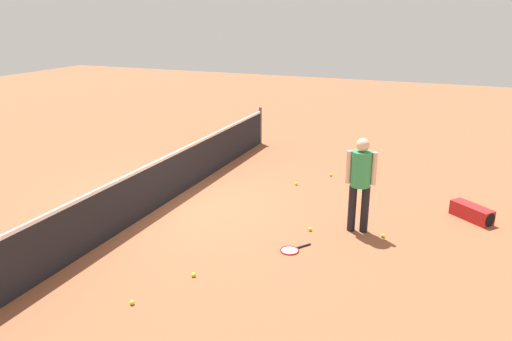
{
  "coord_description": "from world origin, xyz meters",
  "views": [
    {
      "loc": [
        -7.93,
        -5.25,
        3.74
      ],
      "look_at": [
        0.04,
        -1.93,
        0.9
      ],
      "focal_mm": 34.29,
      "sensor_mm": 36.0,
      "label": 1
    }
  ],
  "objects_px": {
    "tennis_ball_by_net": "(194,275)",
    "tennis_ball_stray_left": "(296,184)",
    "player_near_side": "(361,177)",
    "tennis_racket_near_player": "(291,250)",
    "equipment_bag": "(473,213)",
    "tennis_ball_near_player": "(132,302)",
    "tennis_ball_midcourt": "(331,175)",
    "tennis_ball_stray_right": "(383,236)",
    "tennis_ball_baseline": "(310,229)"
  },
  "relations": [
    {
      "from": "player_near_side",
      "to": "tennis_ball_stray_left",
      "type": "relative_size",
      "value": 25.76
    },
    {
      "from": "tennis_ball_stray_left",
      "to": "tennis_ball_by_net",
      "type": "bearing_deg",
      "value": 177.93
    },
    {
      "from": "tennis_ball_midcourt",
      "to": "tennis_ball_baseline",
      "type": "relative_size",
      "value": 1.0
    },
    {
      "from": "tennis_racket_near_player",
      "to": "equipment_bag",
      "type": "relative_size",
      "value": 0.72
    },
    {
      "from": "tennis_racket_near_player",
      "to": "tennis_ball_stray_left",
      "type": "height_order",
      "value": "tennis_ball_stray_left"
    },
    {
      "from": "tennis_ball_stray_left",
      "to": "tennis_ball_stray_right",
      "type": "distance_m",
      "value": 2.96
    },
    {
      "from": "equipment_bag",
      "to": "tennis_ball_midcourt",
      "type": "bearing_deg",
      "value": 64.54
    },
    {
      "from": "tennis_racket_near_player",
      "to": "tennis_ball_by_net",
      "type": "height_order",
      "value": "tennis_ball_by_net"
    },
    {
      "from": "tennis_ball_stray_left",
      "to": "tennis_ball_stray_right",
      "type": "relative_size",
      "value": 1.0
    },
    {
      "from": "tennis_ball_baseline",
      "to": "tennis_racket_near_player",
      "type": "bearing_deg",
      "value": 175.11
    },
    {
      "from": "tennis_ball_stray_right",
      "to": "tennis_racket_near_player",
      "type": "bearing_deg",
      "value": 129.35
    },
    {
      "from": "tennis_racket_near_player",
      "to": "tennis_ball_baseline",
      "type": "relative_size",
      "value": 8.67
    },
    {
      "from": "tennis_racket_near_player",
      "to": "tennis_ball_near_player",
      "type": "relative_size",
      "value": 8.67
    },
    {
      "from": "tennis_ball_by_net",
      "to": "equipment_bag",
      "type": "bearing_deg",
      "value": -44.99
    },
    {
      "from": "equipment_bag",
      "to": "tennis_racket_near_player",
      "type": "bearing_deg",
      "value": 132.04
    },
    {
      "from": "player_near_side",
      "to": "tennis_ball_stray_right",
      "type": "xyz_separation_m",
      "value": [
        -0.1,
        -0.47,
        -0.98
      ]
    },
    {
      "from": "player_near_side",
      "to": "tennis_ball_near_player",
      "type": "bearing_deg",
      "value": 146.26
    },
    {
      "from": "player_near_side",
      "to": "tennis_ball_by_net",
      "type": "relative_size",
      "value": 25.76
    },
    {
      "from": "tennis_racket_near_player",
      "to": "equipment_bag",
      "type": "distance_m",
      "value": 3.7
    },
    {
      "from": "tennis_ball_by_net",
      "to": "tennis_ball_midcourt",
      "type": "bearing_deg",
      "value": -7.73
    },
    {
      "from": "tennis_ball_by_net",
      "to": "tennis_ball_stray_left",
      "type": "distance_m",
      "value": 4.37
    },
    {
      "from": "tennis_ball_near_player",
      "to": "tennis_ball_stray_right",
      "type": "bearing_deg",
      "value": -39.59
    },
    {
      "from": "tennis_racket_near_player",
      "to": "tennis_ball_baseline",
      "type": "bearing_deg",
      "value": -4.89
    },
    {
      "from": "equipment_bag",
      "to": "tennis_ball_stray_left",
      "type": "bearing_deg",
      "value": 81.26
    },
    {
      "from": "tennis_ball_midcourt",
      "to": "tennis_ball_stray_right",
      "type": "xyz_separation_m",
      "value": [
        -2.87,
        -1.66,
        0.0
      ]
    },
    {
      "from": "tennis_ball_midcourt",
      "to": "tennis_ball_stray_right",
      "type": "bearing_deg",
      "value": -150.03
    },
    {
      "from": "tennis_ball_midcourt",
      "to": "tennis_ball_stray_left",
      "type": "relative_size",
      "value": 1.0
    },
    {
      "from": "tennis_ball_near_player",
      "to": "tennis_ball_midcourt",
      "type": "xyz_separation_m",
      "value": [
        6.22,
        -1.12,
        0.0
      ]
    },
    {
      "from": "tennis_ball_by_net",
      "to": "tennis_ball_near_player",
      "type": "bearing_deg",
      "value": 157.02
    },
    {
      "from": "player_near_side",
      "to": "tennis_ball_near_player",
      "type": "distance_m",
      "value": 4.26
    },
    {
      "from": "tennis_ball_midcourt",
      "to": "tennis_ball_stray_left",
      "type": "distance_m",
      "value": 1.07
    },
    {
      "from": "player_near_side",
      "to": "tennis_ball_by_net",
      "type": "distance_m",
      "value": 3.29
    },
    {
      "from": "tennis_ball_stray_right",
      "to": "equipment_bag",
      "type": "relative_size",
      "value": 0.08
    },
    {
      "from": "tennis_ball_by_net",
      "to": "equipment_bag",
      "type": "height_order",
      "value": "equipment_bag"
    },
    {
      "from": "tennis_ball_by_net",
      "to": "tennis_ball_stray_left",
      "type": "height_order",
      "value": "same"
    },
    {
      "from": "tennis_ball_by_net",
      "to": "equipment_bag",
      "type": "distance_m",
      "value": 5.38
    },
    {
      "from": "tennis_ball_midcourt",
      "to": "tennis_ball_stray_right",
      "type": "height_order",
      "value": "same"
    },
    {
      "from": "tennis_racket_near_player",
      "to": "tennis_ball_by_net",
      "type": "relative_size",
      "value": 8.67
    },
    {
      "from": "tennis_racket_near_player",
      "to": "tennis_ball_near_player",
      "type": "distance_m",
      "value": 2.71
    },
    {
      "from": "tennis_ball_by_net",
      "to": "tennis_ball_baseline",
      "type": "xyz_separation_m",
      "value": [
        2.18,
        -1.13,
        0.0
      ]
    },
    {
      "from": "tennis_ball_near_player",
      "to": "equipment_bag",
      "type": "bearing_deg",
      "value": -41.51
    },
    {
      "from": "player_near_side",
      "to": "tennis_ball_stray_left",
      "type": "distance_m",
      "value": 2.73
    },
    {
      "from": "tennis_ball_stray_right",
      "to": "equipment_bag",
      "type": "bearing_deg",
      "value": -45.68
    },
    {
      "from": "player_near_side",
      "to": "tennis_ball_stray_right",
      "type": "height_order",
      "value": "player_near_side"
    },
    {
      "from": "tennis_racket_near_player",
      "to": "tennis_ball_near_player",
      "type": "height_order",
      "value": "tennis_ball_near_player"
    },
    {
      "from": "tennis_racket_near_player",
      "to": "equipment_bag",
      "type": "height_order",
      "value": "equipment_bag"
    },
    {
      "from": "tennis_ball_stray_right",
      "to": "tennis_ball_baseline",
      "type": "bearing_deg",
      "value": 100.55
    },
    {
      "from": "tennis_racket_near_player",
      "to": "tennis_ball_near_player",
      "type": "xyz_separation_m",
      "value": [
        -2.28,
        1.46,
        0.02
      ]
    },
    {
      "from": "tennis_ball_by_net",
      "to": "equipment_bag",
      "type": "xyz_separation_m",
      "value": [
        3.81,
        -3.8,
        0.11
      ]
    },
    {
      "from": "tennis_ball_midcourt",
      "to": "tennis_ball_baseline",
      "type": "xyz_separation_m",
      "value": [
        -3.1,
        -0.42,
        0.0
      ]
    }
  ]
}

